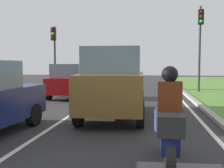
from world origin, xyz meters
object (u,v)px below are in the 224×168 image
Objects in this scene: rider_person at (169,98)px; traffic_light_overhead_left at (54,46)px; traffic_light_near_right at (200,34)px; motorcycle at (169,135)px; car_hatchback_far at (70,81)px; car_suv_ahead at (114,82)px.

rider_person is 0.26× the size of traffic_light_overhead_left.
traffic_light_near_right is at bearing -6.36° from traffic_light_overhead_left.
traffic_light_overhead_left is (-7.01, 13.74, 2.51)m from motorcycle.
traffic_light_overhead_left reaches higher than rider_person.
car_hatchback_far is at bearing -61.14° from traffic_light_overhead_left.
car_suv_ahead is at bearing -59.67° from traffic_light_overhead_left.
traffic_light_overhead_left is at bearing 118.65° from motorcycle.
traffic_light_overhead_left is (-5.52, 9.43, 1.91)m from car_suv_ahead.
car_hatchback_far is at bearing -154.69° from traffic_light_near_right.
rider_person is at bearing -102.21° from traffic_light_near_right.
motorcycle is 0.62m from rider_person.
car_hatchback_far is at bearing 117.87° from rider_person.
motorcycle is 0.43× the size of traffic_light_overhead_left.
rider_person is at bearing -72.26° from car_suv_ahead.
car_suv_ahead is 3.91× the size of rider_person.
traffic_light_overhead_left is at bearing 173.64° from traffic_light_near_right.
traffic_light_near_right is at bearing 79.44° from motorcycle.
rider_person is (4.53, -9.18, 0.31)m from car_hatchback_far.
traffic_light_near_right reaches higher than car_hatchback_far.
traffic_light_overhead_left is at bearing 118.74° from rider_person.
motorcycle is at bearing -72.50° from car_suv_ahead.
car_suv_ahead is 4.52m from rider_person.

